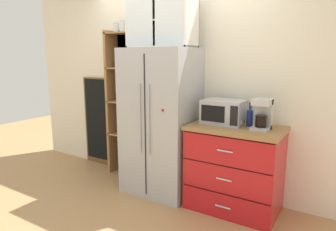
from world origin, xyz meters
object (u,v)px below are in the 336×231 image
Objects in this scene: bottle_cobalt at (250,116)px; coffee_maker at (262,114)px; microwave at (224,112)px; mug_charcoal at (239,121)px; chalkboard_menu at (100,121)px; mug_cream at (236,123)px; refrigerator at (161,122)px.

coffee_maker is at bearing -27.52° from bottle_cobalt.
microwave reaches higher than mug_charcoal.
mug_charcoal is 0.44× the size of bottle_cobalt.
chalkboard_menu reaches higher than bottle_cobalt.
coffee_maker is 0.23× the size of chalkboard_menu.
bottle_cobalt is at bearing 45.29° from mug_cream.
mug_charcoal is at bearing -170.67° from bottle_cobalt.
refrigerator reaches higher than microwave.
bottle_cobalt is (1.04, 0.11, 0.16)m from refrigerator.
mug_cream is (0.93, -0.00, 0.09)m from refrigerator.
bottle_cobalt is at bearing 9.33° from mug_charcoal.
refrigerator is 15.76× the size of mug_charcoal.
mug_cream is 2.28m from chalkboard_menu.
chalkboard_menu is at bearing 175.35° from bottle_cobalt.
chalkboard_menu is at bearing 167.20° from refrigerator.
chalkboard_menu is (-1.30, 0.30, -0.20)m from refrigerator.
mug_charcoal is (-0.25, 0.06, -0.11)m from coffee_maker.
chalkboard_menu is (-2.07, 0.23, -0.38)m from microwave.
microwave is 4.09× the size of mug_cream.
bottle_cobalt is at bearing 5.81° from refrigerator.
bottle_cobalt is at bearing 7.17° from microwave.
refrigerator is 6.99× the size of bottle_cobalt.
mug_cream is at bearing -134.71° from bottle_cobalt.
microwave is (0.77, 0.07, 0.18)m from refrigerator.
microwave is 0.42m from coffee_maker.
mug_cream is at bearing -0.22° from refrigerator.
chalkboard_menu is (-2.24, 0.21, -0.30)m from mug_charcoal.
chalkboard_menu is at bearing 174.67° from mug_charcoal.
coffee_maker reaches higher than mug_cream.
mug_cream is 0.08× the size of chalkboard_menu.
bottle_cobalt is at bearing 152.48° from coffee_maker.
refrigerator reaches higher than mug_cream.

